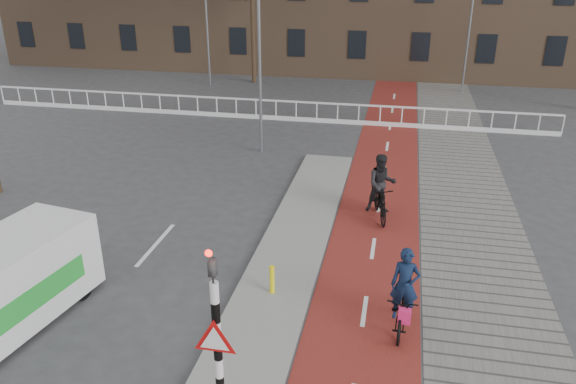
# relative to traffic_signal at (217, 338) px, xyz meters

# --- Properties ---
(ground) EXTENTS (120.00, 120.00, 0.00)m
(ground) POSITION_rel_traffic_signal_xyz_m (0.60, 2.02, -1.99)
(ground) COLOR #38383A
(ground) RESTS_ON ground
(bike_lane) EXTENTS (2.50, 60.00, 0.01)m
(bike_lane) POSITION_rel_traffic_signal_xyz_m (2.10, 12.02, -1.98)
(bike_lane) COLOR maroon
(bike_lane) RESTS_ON ground
(sidewalk) EXTENTS (3.00, 60.00, 0.01)m
(sidewalk) POSITION_rel_traffic_signal_xyz_m (4.90, 12.02, -1.98)
(sidewalk) COLOR slate
(sidewalk) RESTS_ON ground
(curb_island) EXTENTS (1.80, 16.00, 0.12)m
(curb_island) POSITION_rel_traffic_signal_xyz_m (-0.10, 6.02, -1.93)
(curb_island) COLOR gray
(curb_island) RESTS_ON ground
(traffic_signal) EXTENTS (0.80, 0.80, 3.68)m
(traffic_signal) POSITION_rel_traffic_signal_xyz_m (0.00, 0.00, 0.00)
(traffic_signal) COLOR black
(traffic_signal) RESTS_ON curb_island
(bollard) EXTENTS (0.12, 0.12, 0.71)m
(bollard) POSITION_rel_traffic_signal_xyz_m (-0.10, 4.18, -1.52)
(bollard) COLOR yellow
(bollard) RESTS_ON curb_island
(cyclist_near) EXTENTS (0.74, 1.86, 1.91)m
(cyclist_near) POSITION_rel_traffic_signal_xyz_m (2.93, 3.60, -1.34)
(cyclist_near) COLOR black
(cyclist_near) RESTS_ON bike_lane
(cyclist_far) EXTENTS (1.02, 2.01, 2.06)m
(cyclist_far) POSITION_rel_traffic_signal_xyz_m (2.15, 8.98, -1.13)
(cyclist_far) COLOR black
(cyclist_far) RESTS_ON bike_lane
(railing) EXTENTS (28.00, 0.10, 0.99)m
(railing) POSITION_rel_traffic_signal_xyz_m (-4.40, 19.02, -1.68)
(railing) COLOR silver
(railing) RESTS_ON ground
(tree_mid) EXTENTS (0.26, 0.26, 6.64)m
(tree_mid) POSITION_rel_traffic_signal_xyz_m (-6.62, 26.98, 1.33)
(tree_mid) COLOR black
(tree_mid) RESTS_ON ground
(streetlight_near) EXTENTS (0.12, 0.12, 7.32)m
(streetlight_near) POSITION_rel_traffic_signal_xyz_m (-2.93, 14.29, 1.67)
(streetlight_near) COLOR slate
(streetlight_near) RESTS_ON ground
(streetlight_left) EXTENTS (0.12, 0.12, 7.69)m
(streetlight_left) POSITION_rel_traffic_signal_xyz_m (-9.09, 25.79, 1.86)
(streetlight_left) COLOR slate
(streetlight_left) RESTS_ON ground
(streetlight_right) EXTENTS (0.12, 0.12, 7.66)m
(streetlight_right) POSITION_rel_traffic_signal_xyz_m (5.92, 26.96, 1.84)
(streetlight_right) COLOR slate
(streetlight_right) RESTS_ON ground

